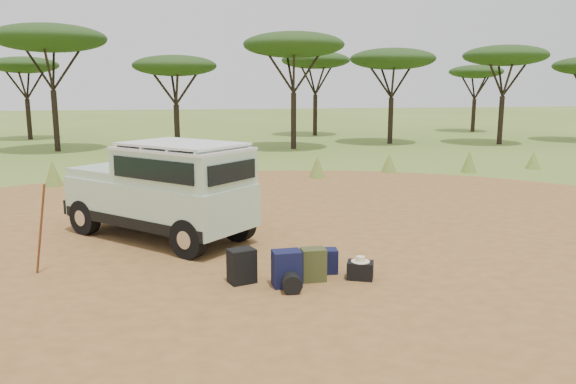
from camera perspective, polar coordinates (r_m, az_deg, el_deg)
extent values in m
plane|color=olive|center=(11.72, -1.60, -5.47)|extent=(140.00, 140.00, 0.00)
cylinder|color=olive|center=(11.72, -1.60, -5.45)|extent=(23.00, 23.00, 0.01)
cone|color=olive|center=(20.07, -22.78, 1.75)|extent=(0.60, 0.60, 0.85)
cone|color=olive|center=(20.56, -14.05, 2.25)|extent=(0.60, 0.60, 0.70)
cone|color=olive|center=(20.19, -5.59, 2.66)|extent=(0.60, 0.60, 0.90)
cone|color=olive|center=(20.29, 2.99, 2.59)|extent=(0.60, 0.60, 0.80)
cone|color=olive|center=(21.85, 10.23, 2.95)|extent=(0.60, 0.60, 0.75)
cone|color=olive|center=(22.56, 17.93, 2.97)|extent=(0.60, 0.60, 0.85)
cone|color=olive|center=(24.47, 23.66, 2.98)|extent=(0.60, 0.60, 0.70)
cylinder|color=black|center=(30.80, -22.53, 6.69)|extent=(0.28, 0.28, 3.06)
ellipsoid|color=#1C3513|center=(30.84, -23.09, 14.20)|extent=(5.50, 5.50, 1.38)
cylinder|color=black|center=(29.39, -11.21, 6.44)|extent=(0.28, 0.28, 2.34)
ellipsoid|color=#1C3513|center=(29.33, -11.44, 12.47)|extent=(4.20, 4.20, 1.05)
cylinder|color=black|center=(29.54, 0.57, 7.23)|extent=(0.28, 0.28, 2.93)
ellipsoid|color=#1C3513|center=(29.56, 0.58, 14.73)|extent=(5.20, 5.20, 1.30)
cylinder|color=black|center=(32.86, 10.37, 7.14)|extent=(0.28, 0.28, 2.61)
ellipsoid|color=#1C3513|center=(32.83, 10.58, 13.15)|extent=(4.80, 4.80, 1.20)
cylinder|color=black|center=(34.16, 20.80, 6.82)|extent=(0.28, 0.28, 2.70)
ellipsoid|color=#1C3513|center=(34.15, 21.20, 12.80)|extent=(4.60, 4.60, 1.15)
cylinder|color=black|center=(38.30, -24.83, 6.71)|extent=(0.28, 0.28, 2.48)
ellipsoid|color=#1C3513|center=(38.26, -25.22, 11.60)|extent=(4.00, 4.00, 1.00)
cylinder|color=black|center=(37.70, 2.77, 7.81)|extent=(0.28, 0.28, 2.70)
ellipsoid|color=#1C3513|center=(37.69, 2.82, 13.23)|extent=(4.50, 4.50, 1.12)
cylinder|color=black|center=(43.02, 18.32, 7.40)|extent=(0.28, 0.28, 2.34)
ellipsoid|color=#1C3513|center=(42.98, 18.57, 11.52)|extent=(3.80, 3.80, 0.95)
cube|color=#ACC9AB|center=(12.46, -12.95, -0.81)|extent=(4.19, 4.19, 0.89)
cube|color=black|center=(12.53, -12.89, -2.29)|extent=(4.16, 4.16, 0.22)
cube|color=#ACC9AB|center=(11.79, -10.62, 2.55)|extent=(3.02, 3.02, 0.70)
cube|color=silver|center=(11.74, -10.68, 4.38)|extent=(3.04, 3.04, 0.06)
cube|color=silver|center=(11.73, -10.70, 4.83)|extent=(2.82, 2.82, 0.05)
cube|color=#ACC9AB|center=(13.36, -16.93, 2.11)|extent=(2.24, 2.24, 0.19)
cube|color=black|center=(12.72, -14.74, 3.13)|extent=(1.11, 1.11, 0.49)
cube|color=black|center=(11.21, -13.67, 2.20)|extent=(1.59, 1.59, 0.42)
cube|color=black|center=(12.39, -7.87, 3.19)|extent=(1.59, 1.59, 0.42)
cube|color=black|center=(10.90, -5.68, 2.03)|extent=(1.01, 1.01, 0.39)
cube|color=black|center=(14.15, -18.87, -0.89)|extent=(1.29, 1.29, 0.32)
cylinder|color=black|center=(14.11, -19.32, 2.14)|extent=(0.90, 0.90, 0.07)
cylinder|color=black|center=(14.19, -19.20, 0.16)|extent=(0.90, 0.90, 0.07)
cylinder|color=silver|center=(14.00, -20.18, 1.24)|extent=(0.19, 0.19, 0.21)
cylinder|color=silver|center=(14.31, -18.48, 1.54)|extent=(0.19, 0.19, 0.21)
cube|color=silver|center=(14.18, -19.08, -0.41)|extent=(0.30, 0.30, 0.11)
cylinder|color=black|center=(13.22, -11.84, 3.07)|extent=(0.11, 0.11, 0.77)
cylinder|color=black|center=(13.30, -19.92, -2.42)|extent=(0.74, 0.74, 0.78)
cylinder|color=black|center=(14.20, -15.02, -1.33)|extent=(0.74, 0.74, 0.78)
cylinder|color=black|center=(10.94, -10.06, -4.69)|extent=(0.74, 0.74, 0.78)
cylinder|color=black|center=(12.02, -5.05, -3.16)|extent=(0.74, 0.74, 0.78)
cylinder|color=brown|center=(10.68, -23.83, -3.50)|extent=(0.32, 0.17, 1.62)
cube|color=black|center=(9.52, -4.72, -7.51)|extent=(0.51, 0.43, 0.59)
cube|color=#111436|center=(9.33, -0.13, -7.79)|extent=(0.48, 0.35, 0.61)
cube|color=#404921|center=(9.60, 2.58, -7.39)|extent=(0.41, 0.30, 0.57)
cube|color=#111436|center=(10.02, 3.89, -7.02)|extent=(0.42, 0.33, 0.44)
cube|color=black|center=(9.79, 7.34, -7.91)|extent=(0.52, 0.45, 0.31)
cylinder|color=black|center=(9.12, 0.36, -9.23)|extent=(0.34, 0.34, 0.31)
cylinder|color=beige|center=(9.74, 7.37, -7.00)|extent=(0.32, 0.32, 0.01)
cylinder|color=beige|center=(9.73, 7.37, -6.74)|extent=(0.16, 0.16, 0.08)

